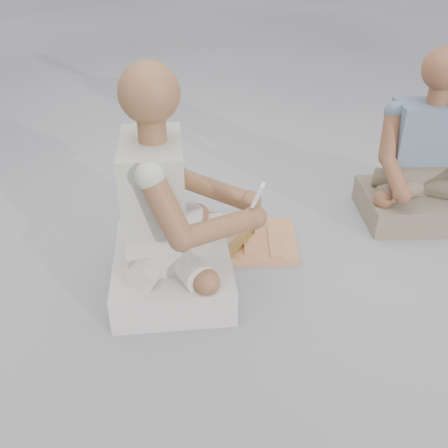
% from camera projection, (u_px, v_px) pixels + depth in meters
% --- Properties ---
extents(ground, '(60.00, 60.00, 0.00)m').
position_uv_depth(ground, '(214.00, 300.00, 2.11)').
color(ground, '#A4A4AA').
rests_on(ground, ground).
extents(carved_panel, '(0.63, 0.48, 0.04)m').
position_uv_depth(carved_panel, '(238.00, 241.00, 2.46)').
color(carved_panel, '#A3713F').
rests_on(carved_panel, ground).
extents(tool_tray, '(0.55, 0.50, 0.06)m').
position_uv_depth(tool_tray, '(195.00, 236.00, 2.42)').
color(tool_tray, brown).
rests_on(tool_tray, carved_panel).
extents(chisel_0, '(0.22, 0.06, 0.02)m').
position_uv_depth(chisel_0, '(206.00, 228.00, 2.46)').
color(chisel_0, silver).
rests_on(chisel_0, tool_tray).
extents(chisel_1, '(0.16, 0.17, 0.02)m').
position_uv_depth(chisel_1, '(223.00, 234.00, 2.41)').
color(chisel_1, silver).
rests_on(chisel_1, tool_tray).
extents(chisel_2, '(0.14, 0.19, 0.02)m').
position_uv_depth(chisel_2, '(194.00, 225.00, 2.47)').
color(chisel_2, silver).
rests_on(chisel_2, tool_tray).
extents(chisel_3, '(0.19, 0.14, 0.02)m').
position_uv_depth(chisel_3, '(181.00, 250.00, 2.31)').
color(chisel_3, silver).
rests_on(chisel_3, tool_tray).
extents(chisel_4, '(0.15, 0.19, 0.02)m').
position_uv_depth(chisel_4, '(201.00, 243.00, 2.34)').
color(chisel_4, silver).
rests_on(chisel_4, tool_tray).
extents(chisel_5, '(0.11, 0.21, 0.02)m').
position_uv_depth(chisel_5, '(187.00, 226.00, 2.47)').
color(chisel_5, silver).
rests_on(chisel_5, tool_tray).
extents(chisel_6, '(0.14, 0.19, 0.02)m').
position_uv_depth(chisel_6, '(187.00, 227.00, 2.49)').
color(chisel_6, silver).
rests_on(chisel_6, tool_tray).
extents(chisel_7, '(0.14, 0.19, 0.02)m').
position_uv_depth(chisel_7, '(220.00, 219.00, 2.54)').
color(chisel_7, silver).
rests_on(chisel_7, tool_tray).
extents(chisel_8, '(0.17, 0.17, 0.02)m').
position_uv_depth(chisel_8, '(189.00, 249.00, 2.30)').
color(chisel_8, silver).
rests_on(chisel_8, tool_tray).
extents(chisel_9, '(0.09, 0.21, 0.02)m').
position_uv_depth(chisel_9, '(205.00, 229.00, 2.46)').
color(chisel_9, silver).
rests_on(chisel_9, tool_tray).
extents(chisel_10, '(0.16, 0.18, 0.02)m').
position_uv_depth(chisel_10, '(187.00, 251.00, 2.29)').
color(chisel_10, silver).
rests_on(chisel_10, tool_tray).
extents(chisel_11, '(0.12, 0.20, 0.02)m').
position_uv_depth(chisel_11, '(186.00, 251.00, 2.29)').
color(chisel_11, silver).
rests_on(chisel_11, tool_tray).
extents(wood_chip_0, '(0.02, 0.02, 0.00)m').
position_uv_depth(wood_chip_0, '(142.00, 236.00, 2.53)').
color(wood_chip_0, tan).
rests_on(wood_chip_0, ground).
extents(wood_chip_1, '(0.02, 0.02, 0.00)m').
position_uv_depth(wood_chip_1, '(221.00, 231.00, 2.56)').
color(wood_chip_1, tan).
rests_on(wood_chip_1, ground).
extents(wood_chip_2, '(0.02, 0.02, 0.00)m').
position_uv_depth(wood_chip_2, '(187.00, 244.00, 2.47)').
color(wood_chip_2, tan).
rests_on(wood_chip_2, ground).
extents(wood_chip_3, '(0.02, 0.02, 0.00)m').
position_uv_depth(wood_chip_3, '(205.00, 209.00, 2.76)').
color(wood_chip_3, tan).
rests_on(wood_chip_3, ground).
extents(wood_chip_4, '(0.02, 0.02, 0.00)m').
position_uv_depth(wood_chip_4, '(220.00, 277.00, 2.24)').
color(wood_chip_4, tan).
rests_on(wood_chip_4, ground).
extents(wood_chip_5, '(0.02, 0.02, 0.00)m').
position_uv_depth(wood_chip_5, '(180.00, 230.00, 2.58)').
color(wood_chip_5, tan).
rests_on(wood_chip_5, ground).
extents(wood_chip_6, '(0.02, 0.02, 0.00)m').
position_uv_depth(wood_chip_6, '(125.00, 250.00, 2.42)').
color(wood_chip_6, tan).
rests_on(wood_chip_6, ground).
extents(wood_chip_7, '(0.02, 0.02, 0.00)m').
position_uv_depth(wood_chip_7, '(189.00, 265.00, 2.32)').
color(wood_chip_7, tan).
rests_on(wood_chip_7, ground).
extents(wood_chip_8, '(0.02, 0.02, 0.00)m').
position_uv_depth(wood_chip_8, '(171.00, 260.00, 2.35)').
color(wood_chip_8, tan).
rests_on(wood_chip_8, ground).
extents(craftsman, '(0.72, 0.74, 0.96)m').
position_uv_depth(craftsman, '(168.00, 219.00, 2.04)').
color(craftsman, silver).
rests_on(craftsman, ground).
extents(companion, '(0.66, 0.57, 0.88)m').
position_uv_depth(companion, '(424.00, 166.00, 2.55)').
color(companion, '#7F715C').
rests_on(companion, ground).
extents(mobile_phone, '(0.05, 0.05, 0.10)m').
position_uv_depth(mobile_phone, '(258.00, 195.00, 1.95)').
color(mobile_phone, silver).
rests_on(mobile_phone, craftsman).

